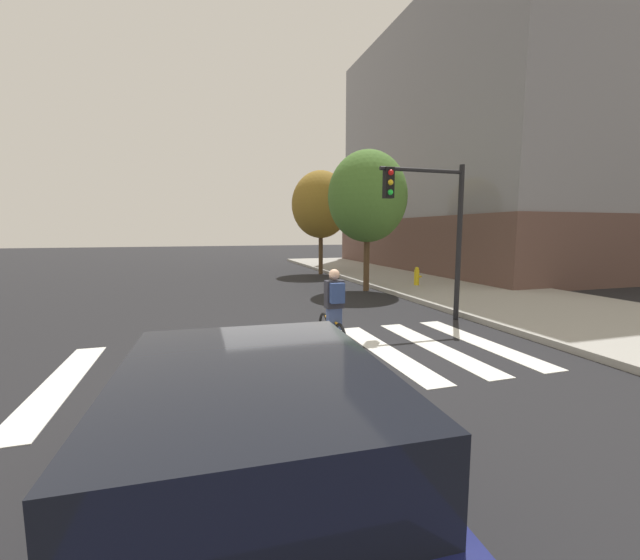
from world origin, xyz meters
The scene contains 11 objects.
ground_plane centered at (0.00, 0.00, 0.00)m, with size 120.00×120.00×0.00m, color black.
sidewalk centered at (8.75, 0.00, 0.07)m, with size 6.50×50.00×0.15m, color #9E9B93.
crosswalk_stripes centered at (0.25, 0.00, 0.01)m, with size 8.64×4.00×0.01m.
manhole_cover centered at (-0.37, -1.69, 0.00)m, with size 0.64×0.64×0.01m, color #473D1E.
sedan_near centered at (-1.29, -4.51, 0.82)m, with size 2.33×4.68×1.59m.
cyclist centered at (1.00, 0.38, 0.84)m, with size 0.36×1.71×1.69m.
traffic_light_near centered at (4.38, 2.07, 2.86)m, with size 2.47×0.28×4.20m.
fire_hydrant centered at (7.32, 7.67, 0.53)m, with size 0.33×0.22×0.78m.
street_tree_near centered at (5.00, 7.74, 3.82)m, with size 3.18×3.18×5.65m.
street_tree_mid centered at (5.12, 14.38, 3.92)m, with size 3.26×3.26×5.80m.
corner_building centered at (18.73, 14.68, 7.48)m, with size 17.29×19.00×15.07m.
Camera 1 is at (-1.61, -7.07, 2.45)m, focal length 22.14 mm.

